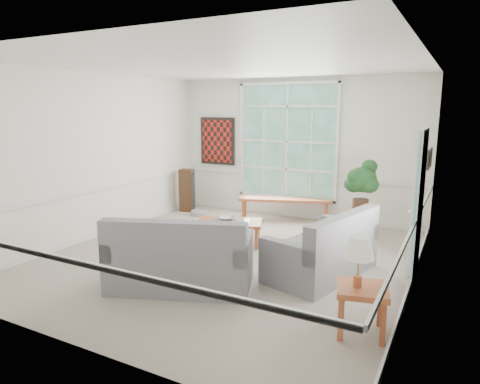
% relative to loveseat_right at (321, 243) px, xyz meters
% --- Properties ---
extents(floor, '(5.50, 6.00, 0.01)m').
position_rel_loveseat_right_xyz_m(floor, '(-1.52, -0.02, -0.48)').
color(floor, '#A39789').
rests_on(floor, ground).
extents(ceiling, '(5.50, 6.00, 0.02)m').
position_rel_loveseat_right_xyz_m(ceiling, '(-1.52, -0.02, 2.53)').
color(ceiling, white).
rests_on(ceiling, ground).
extents(wall_back, '(5.50, 0.02, 3.00)m').
position_rel_loveseat_right_xyz_m(wall_back, '(-1.52, 2.98, 1.03)').
color(wall_back, white).
rests_on(wall_back, ground).
extents(wall_front, '(5.50, 0.02, 3.00)m').
position_rel_loveseat_right_xyz_m(wall_front, '(-1.52, -3.02, 1.03)').
color(wall_front, white).
rests_on(wall_front, ground).
extents(wall_left, '(0.02, 6.00, 3.00)m').
position_rel_loveseat_right_xyz_m(wall_left, '(-4.27, -0.02, 1.03)').
color(wall_left, white).
rests_on(wall_left, ground).
extents(wall_right, '(0.02, 6.00, 3.00)m').
position_rel_loveseat_right_xyz_m(wall_right, '(1.23, -0.02, 1.03)').
color(wall_right, white).
rests_on(wall_right, ground).
extents(window_back, '(2.30, 0.08, 2.40)m').
position_rel_loveseat_right_xyz_m(window_back, '(-1.72, 2.94, 1.18)').
color(window_back, white).
rests_on(window_back, wall_back).
extents(entry_door, '(0.08, 0.90, 2.10)m').
position_rel_loveseat_right_xyz_m(entry_door, '(1.19, 0.58, 0.58)').
color(entry_door, white).
rests_on(entry_door, floor).
extents(door_sidelight, '(0.08, 0.26, 1.90)m').
position_rel_loveseat_right_xyz_m(door_sidelight, '(1.19, -0.05, 0.68)').
color(door_sidelight, white).
rests_on(door_sidelight, wall_right).
extents(wall_art, '(0.90, 0.06, 1.10)m').
position_rel_loveseat_right_xyz_m(wall_art, '(-3.47, 2.93, 1.13)').
color(wall_art, '#621510').
rests_on(wall_art, wall_back).
extents(wall_frame_near, '(0.04, 0.26, 0.32)m').
position_rel_loveseat_right_xyz_m(wall_frame_near, '(1.19, 1.73, 1.08)').
color(wall_frame_near, black).
rests_on(wall_frame_near, wall_right).
extents(wall_frame_far, '(0.04, 0.26, 0.32)m').
position_rel_loveseat_right_xyz_m(wall_frame_far, '(1.19, 2.13, 1.08)').
color(wall_frame_far, black).
rests_on(wall_frame_far, wall_right).
extents(loveseat_right, '(1.31, 1.91, 0.94)m').
position_rel_loveseat_right_xyz_m(loveseat_right, '(0.00, 0.00, 0.00)').
color(loveseat_right, gray).
rests_on(loveseat_right, floor).
extents(loveseat_front, '(2.07, 1.56, 1.00)m').
position_rel_loveseat_right_xyz_m(loveseat_front, '(-1.54, -1.28, 0.03)').
color(loveseat_front, gray).
rests_on(loveseat_front, floor).
extents(coffee_table, '(1.27, 1.00, 0.42)m').
position_rel_loveseat_right_xyz_m(coffee_table, '(-1.84, 0.59, -0.26)').
color(coffee_table, '#AA532E').
rests_on(coffee_table, floor).
extents(pewter_bowl, '(0.43, 0.43, 0.08)m').
position_rel_loveseat_right_xyz_m(pewter_bowl, '(-1.89, 0.62, -0.02)').
color(pewter_bowl, '#9F9FA4').
rests_on(pewter_bowl, coffee_table).
extents(window_bench, '(1.98, 1.04, 0.46)m').
position_rel_loveseat_right_xyz_m(window_bench, '(-1.63, 2.63, -0.24)').
color(window_bench, '#AA532E').
rests_on(window_bench, floor).
extents(end_table, '(0.52, 0.52, 0.48)m').
position_rel_loveseat_right_xyz_m(end_table, '(0.05, 2.10, -0.23)').
color(end_table, '#AA532E').
rests_on(end_table, floor).
extents(houseplant, '(0.72, 0.72, 0.99)m').
position_rel_loveseat_right_xyz_m(houseplant, '(0.10, 2.04, 0.51)').
color(houseplant, '#1E4B21').
rests_on(houseplant, end_table).
extents(side_table, '(0.63, 0.63, 0.53)m').
position_rel_loveseat_right_xyz_m(side_table, '(0.88, -1.42, -0.21)').
color(side_table, '#AA532E').
rests_on(side_table, floor).
extents(table_lamp, '(0.33, 0.33, 0.55)m').
position_rel_loveseat_right_xyz_m(table_lamp, '(0.83, -1.45, 0.33)').
color(table_lamp, silver).
rests_on(table_lamp, side_table).
extents(pet_bed, '(0.47, 0.47, 0.11)m').
position_rel_loveseat_right_xyz_m(pet_bed, '(-3.46, 2.09, -0.42)').
color(pet_bed, gray).
rests_on(pet_bed, floor).
extents(floor_speaker, '(0.35, 0.30, 0.98)m').
position_rel_loveseat_right_xyz_m(floor_speaker, '(-3.92, 2.29, 0.02)').
color(floor_speaker, '#3C2516').
rests_on(floor_speaker, floor).
extents(cat, '(0.35, 0.29, 0.14)m').
position_rel_loveseat_right_xyz_m(cat, '(0.05, 0.62, 0.08)').
color(cat, black).
rests_on(cat, loveseat_right).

